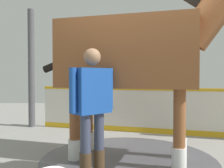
# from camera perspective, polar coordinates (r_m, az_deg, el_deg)

# --- Properties ---
(ground_plane) EXTENTS (16.00, 16.00, 0.02)m
(ground_plane) POSITION_cam_1_polar(r_m,az_deg,el_deg) (4.04, 5.05, -16.75)
(ground_plane) COLOR gray
(wet_patch) EXTENTS (2.69, 2.69, 0.00)m
(wet_patch) POSITION_cam_1_polar(r_m,az_deg,el_deg) (4.12, 3.60, -16.16)
(wet_patch) COLOR #4C4C54
(wet_patch) RESTS_ON ground
(barrier_wall) EXTENTS (4.98, 1.38, 1.01)m
(barrier_wall) POSITION_cam_1_polar(r_m,az_deg,el_deg) (5.82, 7.76, -6.18)
(barrier_wall) COLOR silver
(barrier_wall) RESTS_ON ground
(roof_post_far) EXTENTS (0.16, 0.16, 2.92)m
(roof_post_far) POSITION_cam_1_polar(r_m,az_deg,el_deg) (6.72, -17.48, 3.35)
(roof_post_far) COLOR #4C4C51
(roof_post_far) RESTS_ON ground
(horse) EXTENTS (3.32, 1.48, 2.69)m
(horse) POSITION_cam_1_polar(r_m,az_deg,el_deg) (3.91, 5.27, 6.21)
(horse) COLOR brown
(horse) RESTS_ON ground
(handler) EXTENTS (0.51, 0.48, 1.62)m
(handler) POSITION_cam_1_polar(r_m,az_deg,el_deg) (3.25, -4.41, -4.32)
(handler) COLOR #47331E
(handler) RESTS_ON ground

